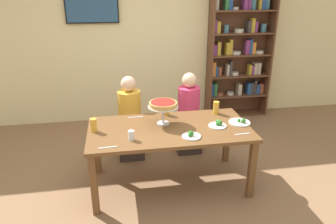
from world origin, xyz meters
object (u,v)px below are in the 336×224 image
at_px(salad_plate_far_diner, 191,135).
at_px(cutlery_fork_near, 243,134).
at_px(diner_far_right, 188,119).
at_px(cutlery_knife_near, 136,117).
at_px(diner_far_left, 130,124).
at_px(beer_glass_amber_spare, 216,108).
at_px(salad_plate_spare, 240,122).
at_px(television, 92,8).
at_px(deep_dish_pizza_stand, 163,106).
at_px(cutlery_fork_far, 108,147).
at_px(beer_glass_amber_tall, 167,110).
at_px(dining_table, 169,134).
at_px(bookshelf, 239,53).
at_px(beer_glass_amber_short, 94,125).
at_px(water_glass_clear_near, 131,135).
at_px(salad_plate_near_diner, 218,124).

distance_m(salad_plate_far_diner, cutlery_fork_near, 0.56).
height_order(diner_far_right, cutlery_knife_near, diner_far_right).
bearing_deg(diner_far_left, beer_glass_amber_spare, 67.42).
distance_m(salad_plate_spare, cutlery_fork_near, 0.30).
xyz_separation_m(television, deep_dish_pizza_stand, (0.81, -1.98, -0.94)).
bearing_deg(television, diner_far_left, -71.43).
distance_m(salad_plate_spare, cutlery_fork_far, 1.55).
distance_m(television, beer_glass_amber_tall, 2.23).
distance_m(television, cutlery_fork_far, 2.73).
distance_m(dining_table, deep_dish_pizza_stand, 0.33).
distance_m(television, salad_plate_far_diner, 2.84).
bearing_deg(television, cutlery_fork_far, -85.81).
bearing_deg(diner_far_left, bookshelf, 122.30).
bearing_deg(salad_plate_far_diner, cutlery_fork_near, -2.67).
bearing_deg(television, cutlery_fork_near, -56.21).
height_order(diner_far_left, beer_glass_amber_short, diner_far_left).
relative_size(television, water_glass_clear_near, 7.91).
distance_m(salad_plate_spare, beer_glass_amber_short, 1.66).
distance_m(water_glass_clear_near, cutlery_fork_far, 0.28).
relative_size(dining_table, salad_plate_spare, 7.33).
bearing_deg(television, beer_glass_amber_short, -89.11).
xyz_separation_m(bookshelf, diner_far_right, (-1.17, -1.22, -0.65)).
relative_size(beer_glass_amber_short, water_glass_clear_near, 1.44).
bearing_deg(dining_table, salad_plate_near_diner, -5.42).
height_order(beer_glass_amber_short, cutlery_fork_near, beer_glass_amber_short).
relative_size(bookshelf, salad_plate_spare, 8.95).
distance_m(salad_plate_near_diner, cutlery_fork_far, 1.27).
height_order(cutlery_knife_near, cutlery_fork_far, same).
height_order(salad_plate_far_diner, beer_glass_amber_tall, beer_glass_amber_tall).
height_order(salad_plate_spare, beer_glass_amber_tall, beer_glass_amber_tall).
bearing_deg(cutlery_knife_near, cutlery_fork_far, 64.32).
bearing_deg(deep_dish_pizza_stand, bookshelf, 49.15).
bearing_deg(bookshelf, cutlery_fork_far, -133.60).
distance_m(diner_far_left, beer_glass_amber_tall, 0.66).
bearing_deg(cutlery_fork_near, television, 120.84).
bearing_deg(cutlery_knife_near, diner_far_right, -152.41).
xyz_separation_m(beer_glass_amber_tall, cutlery_knife_near, (-0.38, -0.02, -0.06)).
height_order(diner_far_right, water_glass_clear_near, diner_far_right).
distance_m(diner_far_left, cutlery_knife_near, 0.47).
relative_size(bookshelf, beer_glass_amber_spare, 14.04).
bearing_deg(diner_far_right, water_glass_clear_near, -39.72).
bearing_deg(dining_table, salad_plate_spare, -0.80).
relative_size(salad_plate_spare, water_glass_clear_near, 2.38).
height_order(salad_plate_spare, beer_glass_amber_short, beer_glass_amber_short).
bearing_deg(beer_glass_amber_spare, cutlery_fork_near, -80.23).
bearing_deg(beer_glass_amber_tall, dining_table, -94.38).
bearing_deg(diner_far_left, cutlery_fork_near, 47.70).
xyz_separation_m(diner_far_right, deep_dish_pizza_stand, (-0.46, -0.66, 0.47)).
bearing_deg(deep_dish_pizza_stand, diner_far_left, 119.40).
height_order(deep_dish_pizza_stand, beer_glass_amber_spare, deep_dish_pizza_stand).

